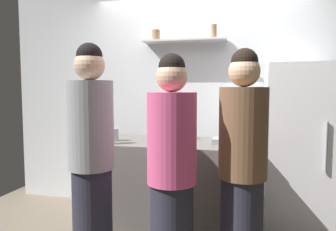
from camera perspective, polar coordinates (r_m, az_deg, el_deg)
name	(u,v)px	position (r m, az deg, el deg)	size (l,w,h in m)	color
back_wall_assembly	(201,100)	(3.78, 5.86, 2.76)	(4.80, 0.32, 2.60)	white
refrigerator	(299,149)	(3.43, 22.32, -5.56)	(0.65, 0.60, 1.68)	white
counter	(168,188)	(3.21, 0.00, -12.81)	(1.59, 0.74, 0.93)	#66605B
baking_pan	(231,141)	(3.02, 11.22, -4.46)	(0.34, 0.24, 0.05)	gray
utensil_holder	(114,134)	(3.16, -9.68, -3.36)	(0.10, 0.10, 0.22)	#B2B2B7
wine_bottle_amber_glass	(173,126)	(3.36, 0.83, -1.93)	(0.07, 0.07, 0.30)	#472814
wine_bottle_green_glass	(180,128)	(3.21, 2.10, -2.26)	(0.07, 0.07, 0.31)	#19471E
water_bottle_plastic	(105,132)	(2.98, -11.11, -2.83)	(0.10, 0.10, 0.25)	silver
person_grey_hoodie	(91,162)	(2.50, -13.51, -8.03)	(0.34, 0.34, 1.77)	#262633
person_pink_top	(172,177)	(2.23, 0.67, -10.96)	(0.34, 0.34, 1.67)	#262633
person_brown_jacket	(242,171)	(2.35, 13.15, -9.70)	(0.34, 0.34, 1.71)	#262633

